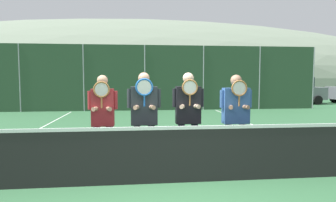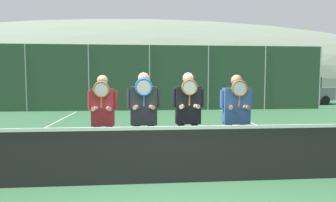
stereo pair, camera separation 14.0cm
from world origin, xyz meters
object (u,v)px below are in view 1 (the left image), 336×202
Objects in this scene: car_left_of_center at (141,92)px; car_right_of_center at (291,90)px; player_center_right at (188,113)px; car_center at (220,90)px; player_rightmost at (236,112)px; player_leftmost at (103,116)px; player_center_left at (144,113)px; car_far_left at (54,91)px.

car_left_of_center is 1.14× the size of car_right_of_center.
player_center_right is 14.65m from car_center.
car_center is at bearing 1.04° from car_left_of_center.
car_center is at bearing 74.91° from player_rightmost.
car_center is at bearing 179.38° from car_right_of_center.
player_leftmost is 2.52m from player_rightmost.
player_leftmost is 17.79m from car_right_of_center.
player_center_right is at bearing -87.55° from car_left_of_center.
player_rightmost is at bearing -0.06° from player_leftmost.
player_center_right is at bearing 4.58° from player_center_left.
player_center_left is 14.73m from car_far_left.
player_center_right is at bearing -124.89° from car_right_of_center.
car_right_of_center is (9.64, 13.83, -0.17)m from player_center_right.
player_center_left is 15.00m from car_center.
player_center_right is 0.45× the size of car_center.
player_leftmost is 0.38× the size of car_left_of_center.
car_left_of_center is 5.27m from car_center.
car_center is (5.50, 13.95, -0.17)m from player_center_left.
player_rightmost is 15.35m from car_far_left.
car_center reaches higher than player_leftmost.
car_center is at bearing 0.83° from car_far_left.
player_center_left reaches higher than car_left_of_center.
player_center_right is 14.98m from car_far_left.
car_right_of_center is (4.97, -0.05, -0.01)m from car_center.
car_center is (3.74, 13.86, -0.16)m from player_rightmost.
player_center_right reaches higher than car_left_of_center.
player_center_left is at bearing -90.99° from car_left_of_center.
car_right_of_center is (11.23, 13.80, -0.12)m from player_leftmost.
car_center reaches higher than car_left_of_center.
car_center is (4.67, 13.88, -0.16)m from player_center_right.
car_far_left is at bearing 110.50° from player_center_left.
car_far_left is at bearing -179.63° from car_right_of_center.
player_center_left reaches higher than car_far_left.
player_center_right is 16.86m from car_right_of_center.
car_far_left is at bearing 113.57° from player_center_right.
car_far_left is 15.63m from car_right_of_center.
player_rightmost is (0.94, 0.03, -0.01)m from player_center_right.
car_center is 0.98× the size of car_right_of_center.
player_rightmost is 16.32m from car_right_of_center.
car_far_left is 0.92× the size of car_left_of_center.
player_leftmost reaches higher than car_left_of_center.
car_right_of_center is at bearing 55.11° from player_center_right.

